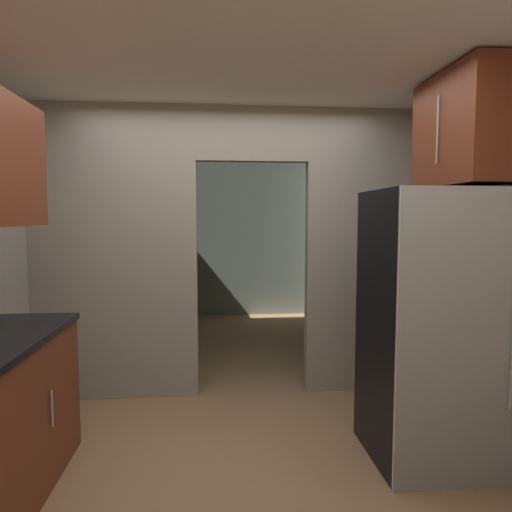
# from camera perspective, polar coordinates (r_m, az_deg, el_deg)

# --- Properties ---
(ground) EXTENTS (20.00, 20.00, 0.00)m
(ground) POSITION_cam_1_polar(r_m,az_deg,el_deg) (3.02, -2.45, -26.86)
(ground) COLOR #93704C
(kitchen_overhead_slab) EXTENTS (3.79, 6.86, 0.06)m
(kitchen_overhead_slab) POSITION_cam_1_polar(r_m,az_deg,el_deg) (3.16, -3.05, 23.15)
(kitchen_overhead_slab) COLOR silver
(kitchen_partition) EXTENTS (3.39, 0.12, 2.55)m
(kitchen_partition) POSITION_cam_1_polar(r_m,az_deg,el_deg) (4.01, -4.48, 1.39)
(kitchen_partition) COLOR #9E998C
(kitchen_partition) RESTS_ON ground
(adjoining_room_shell) EXTENTS (3.39, 3.41, 2.55)m
(adjoining_room_shell) POSITION_cam_1_polar(r_m,az_deg,el_deg) (6.25, -4.16, 1.95)
(adjoining_room_shell) COLOR gray
(adjoining_room_shell) RESTS_ON ground
(refrigerator) EXTENTS (0.74, 0.78, 1.77)m
(refrigerator) POSITION_cam_1_polar(r_m,az_deg,el_deg) (3.18, 21.05, -8.30)
(refrigerator) COLOR black
(refrigerator) RESTS_ON ground
(upper_cabinet_fridgeside) EXTENTS (0.36, 0.82, 0.74)m
(upper_cabinet_fridgeside) POSITION_cam_1_polar(r_m,az_deg,el_deg) (3.36, 24.82, 14.28)
(upper_cabinet_fridgeside) COLOR maroon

